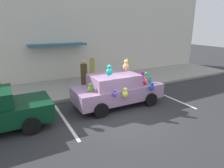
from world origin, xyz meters
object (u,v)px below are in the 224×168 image
at_px(teddy_bear_on_sidewalk, 135,79).
at_px(pedestrian_walking_past, 92,70).
at_px(pedestrian_near_shopfront, 84,76).
at_px(plush_covered_car, 117,89).

xyz_separation_m(teddy_bear_on_sidewalk, pedestrian_walking_past, (-2.13, 1.86, 0.47)).
bearing_deg(pedestrian_near_shopfront, pedestrian_walking_past, 50.41).
bearing_deg(teddy_bear_on_sidewalk, plush_covered_car, -140.64).
height_order(plush_covered_car, pedestrian_walking_past, plush_covered_car).
relative_size(plush_covered_car, pedestrian_walking_past, 2.48).
bearing_deg(pedestrian_near_shopfront, teddy_bear_on_sidewalk, -10.42).
bearing_deg(plush_covered_car, pedestrian_walking_past, 84.59).
relative_size(teddy_bear_on_sidewalk, pedestrian_walking_past, 0.41).
xyz_separation_m(pedestrian_near_shopfront, pedestrian_walking_past, (1.05, 1.27, -0.00)).
relative_size(teddy_bear_on_sidewalk, pedestrian_near_shopfront, 0.40).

